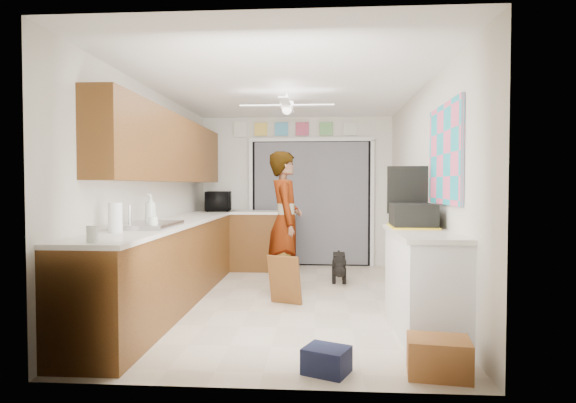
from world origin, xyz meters
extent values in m
plane|color=beige|center=(0.00, 0.00, 0.00)|extent=(5.00, 5.00, 0.00)
plane|color=white|center=(0.00, 0.00, 2.50)|extent=(5.00, 5.00, 0.00)
plane|color=silver|center=(0.00, 2.50, 1.25)|extent=(3.20, 0.00, 3.20)
plane|color=silver|center=(0.00, -2.50, 1.25)|extent=(3.20, 0.00, 3.20)
plane|color=silver|center=(-1.60, 0.00, 1.25)|extent=(0.00, 5.00, 5.00)
plane|color=silver|center=(1.60, 0.00, 1.25)|extent=(0.00, 5.00, 5.00)
cube|color=brown|center=(-1.30, 0.00, 0.45)|extent=(0.60, 4.80, 0.90)
cube|color=white|center=(-1.29, 0.00, 0.92)|extent=(0.62, 4.80, 0.04)
cube|color=brown|center=(-1.44, 0.20, 1.80)|extent=(0.32, 4.00, 0.80)
cube|color=silver|center=(-1.29, -1.00, 0.95)|extent=(0.50, 0.76, 0.06)
cylinder|color=silver|center=(-1.48, -1.00, 1.05)|extent=(0.03, 0.03, 0.22)
cube|color=brown|center=(-0.50, 2.00, 0.45)|extent=(1.00, 0.60, 0.90)
cube|color=white|center=(-0.50, 2.00, 0.92)|extent=(1.04, 0.64, 0.04)
cube|color=black|center=(0.25, 2.47, 1.05)|extent=(2.00, 0.06, 2.10)
cube|color=slate|center=(0.25, 2.43, 1.05)|extent=(1.90, 0.03, 2.05)
cube|color=white|center=(-0.77, 2.44, 1.05)|extent=(0.06, 0.04, 2.10)
cube|color=white|center=(1.27, 2.44, 1.05)|extent=(0.06, 0.04, 2.10)
cube|color=white|center=(0.25, 2.44, 2.12)|extent=(2.10, 0.04, 0.06)
cube|color=#F4D051|center=(-0.60, 2.47, 2.30)|extent=(0.22, 0.02, 0.22)
cube|color=#4DA4CF|center=(-0.25, 2.47, 2.30)|extent=(0.22, 0.02, 0.22)
cube|color=#BC4665|center=(0.10, 2.47, 2.30)|extent=(0.22, 0.02, 0.22)
cube|color=#6AAC62|center=(0.50, 2.47, 2.30)|extent=(0.22, 0.02, 0.22)
cube|color=silver|center=(0.90, 2.47, 2.30)|extent=(0.22, 0.02, 0.22)
cube|color=silver|center=(-0.95, 2.47, 2.30)|extent=(0.22, 0.02, 0.26)
cube|color=white|center=(1.35, -1.20, 0.45)|extent=(0.50, 1.40, 0.90)
cube|color=white|center=(1.34, -1.20, 0.92)|extent=(0.54, 1.44, 0.04)
cube|color=#FF5D8A|center=(1.58, -1.00, 1.65)|extent=(0.03, 1.15, 0.95)
cube|color=white|center=(0.00, 0.20, 2.32)|extent=(1.14, 1.14, 0.24)
imported|color=black|center=(-1.23, 1.98, 1.10)|extent=(0.46, 0.61, 0.31)
imported|color=silver|center=(-1.35, -0.76, 1.10)|extent=(0.17, 0.17, 0.33)
cylinder|color=silver|center=(-1.16, -1.23, 1.00)|extent=(0.11, 0.11, 0.12)
cylinder|color=silver|center=(-1.25, -2.25, 1.00)|extent=(0.10, 0.10, 0.12)
cylinder|color=white|center=(-1.39, -1.54, 1.07)|extent=(0.14, 0.14, 0.26)
cube|color=black|center=(1.32, -0.82, 1.06)|extent=(0.43, 0.56, 0.23)
cube|color=yellow|center=(1.32, -0.82, 0.95)|extent=(0.46, 0.60, 0.02)
cube|color=black|center=(1.32, -0.53, 1.31)|extent=(0.42, 0.04, 0.50)
cube|color=#B16C37|center=(1.25, -2.20, 0.14)|extent=(0.47, 0.38, 0.27)
cube|color=#141932|center=(0.46, -2.20, 0.09)|extent=(0.38, 0.36, 0.19)
cube|color=brown|center=(0.00, -0.25, 0.28)|extent=(0.41, 0.27, 0.56)
imported|color=white|center=(-0.04, 0.44, 0.89)|extent=(0.50, 0.70, 1.78)
cube|color=black|center=(0.67, 1.08, 0.22)|extent=(0.26, 0.57, 0.45)
camera|label=1|loc=(0.41, -5.64, 1.36)|focal=30.00mm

